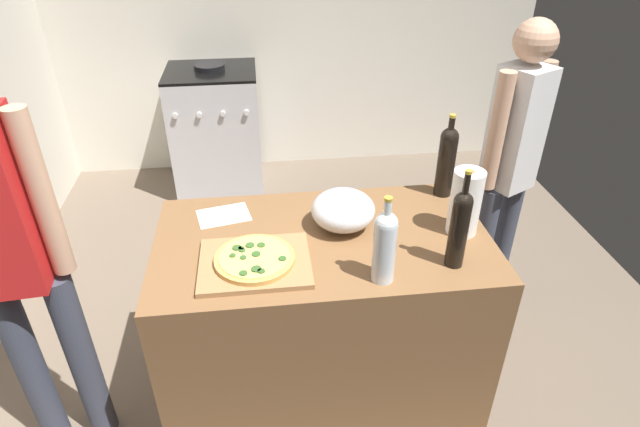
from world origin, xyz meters
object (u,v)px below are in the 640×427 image
object	(u,v)px
wine_bottle_green	(459,226)
wine_bottle_clear	(385,244)
paper_towel_roll	(465,202)
wine_bottle_amber	(447,159)
stove	(217,130)
person_in_red	(509,164)
mixing_bowl	(343,210)
pizza	(255,258)
person_in_stripes	(13,251)

from	to	relation	value
wine_bottle_green	wine_bottle_clear	size ratio (longest dim) A/B	1.16
wine_bottle_green	paper_towel_roll	bearing A→B (deg)	63.45
wine_bottle_amber	stove	distance (m)	2.24
wine_bottle_green	wine_bottle_clear	distance (m)	0.28
stove	person_in_red	world-z (taller)	person_in_red
mixing_bowl	stove	xyz separation A→B (m)	(-0.64, 2.05, -0.50)
pizza	wine_bottle_clear	world-z (taller)	wine_bottle_clear
wine_bottle_green	person_in_red	distance (m)	0.91
wine_bottle_amber	paper_towel_roll	bearing A→B (deg)	-93.95
mixing_bowl	paper_towel_roll	size ratio (longest dim) A/B	0.94
person_in_stripes	wine_bottle_clear	bearing A→B (deg)	-8.07
wine_bottle_green	pizza	bearing A→B (deg)	173.77
pizza	wine_bottle_clear	xyz separation A→B (m)	(0.44, -0.13, 0.12)
pizza	person_in_red	world-z (taller)	person_in_red
pizza	stove	xyz separation A→B (m)	(-0.28, 2.27, -0.45)
person_in_stripes	person_in_red	xyz separation A→B (m)	(2.07, 0.59, -0.09)
stove	wine_bottle_green	bearing A→B (deg)	-66.97
wine_bottle_green	wine_bottle_amber	world-z (taller)	wine_bottle_green
wine_bottle_clear	person_in_stripes	size ratio (longest dim) A/B	0.19
mixing_bowl	pizza	bearing A→B (deg)	-149.33
pizza	person_in_stripes	xyz separation A→B (m)	(-0.82, 0.05, 0.07)
pizza	stove	distance (m)	2.33
pizza	wine_bottle_green	xyz separation A→B (m)	(0.72, -0.08, 0.13)
wine_bottle_amber	pizza	bearing A→B (deg)	-153.32
person_in_red	mixing_bowl	bearing A→B (deg)	-154.29
person_in_red	paper_towel_roll	bearing A→B (deg)	-129.80
wine_bottle_amber	stove	bearing A→B (deg)	121.20
wine_bottle_green	person_in_stripes	size ratio (longest dim) A/B	0.22
pizza	person_in_red	xyz separation A→B (m)	(1.25, 0.64, -0.02)
stove	person_in_red	xyz separation A→B (m)	(1.53, -1.63, 0.43)
pizza	mixing_bowl	xyz separation A→B (m)	(0.36, 0.21, 0.05)
pizza	mixing_bowl	world-z (taller)	mixing_bowl
pizza	mixing_bowl	bearing A→B (deg)	30.67
pizza	person_in_stripes	world-z (taller)	person_in_stripes
paper_towel_roll	person_in_stripes	size ratio (longest dim) A/B	0.16
mixing_bowl	person_in_red	distance (m)	0.99
mixing_bowl	wine_bottle_clear	world-z (taller)	wine_bottle_clear
pizza	stove	bearing A→B (deg)	97.05
stove	person_in_stripes	xyz separation A→B (m)	(-0.54, -2.22, 0.52)
paper_towel_roll	wine_bottle_green	world-z (taller)	wine_bottle_green
stove	person_in_stripes	size ratio (longest dim) A/B	0.56
pizza	paper_towel_roll	size ratio (longest dim) A/B	1.07
pizza	person_in_red	bearing A→B (deg)	27.17
wine_bottle_green	person_in_red	size ratio (longest dim) A/B	0.24
wine_bottle_clear	stove	distance (m)	2.57
paper_towel_roll	stove	distance (m)	2.47
pizza	person_in_stripes	distance (m)	0.83
mixing_bowl	stove	distance (m)	2.21
paper_towel_roll	stove	xyz separation A→B (m)	(-1.10, 2.14, -0.55)
wine_bottle_green	wine_bottle_amber	size ratio (longest dim) A/B	1.02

